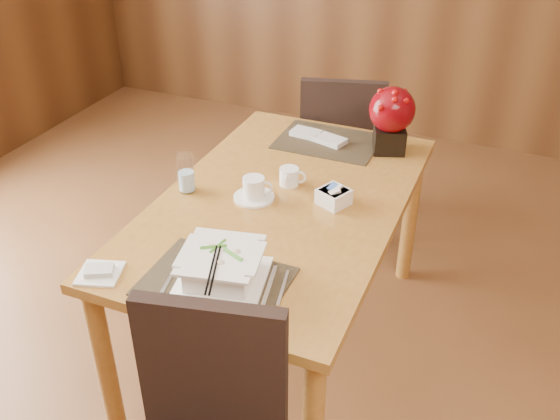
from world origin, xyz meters
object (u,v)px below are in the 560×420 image
at_px(soup_setting, 222,268).
at_px(dining_table, 282,220).
at_px(berry_decor, 392,116).
at_px(bread_plate, 100,273).
at_px(creamer_jug, 289,176).
at_px(coffee_cup, 254,190).
at_px(water_glass, 186,173).
at_px(sugar_caddy, 334,197).
at_px(far_chair, 341,148).

bearing_deg(soup_setting, dining_table, 80.48).
distance_m(berry_decor, bread_plate, 1.40).
bearing_deg(creamer_jug, coffee_cup, -127.76).
distance_m(coffee_cup, bread_plate, 0.68).
bearing_deg(dining_table, bread_plate, -118.81).
xyz_separation_m(coffee_cup, water_glass, (-0.27, -0.05, 0.04)).
bearing_deg(water_glass, berry_decor, 45.35).
bearing_deg(coffee_cup, bread_plate, -112.54).
xyz_separation_m(dining_table, soup_setting, (0.02, -0.54, 0.15)).
bearing_deg(sugar_caddy, creamer_jug, 160.72).
height_order(dining_table, far_chair, far_chair).
xyz_separation_m(water_glass, far_chair, (0.32, 1.03, -0.30)).
height_order(bread_plate, far_chair, far_chair).
bearing_deg(water_glass, bread_plate, -89.26).
height_order(coffee_cup, sugar_caddy, coffee_cup).
distance_m(soup_setting, sugar_caddy, 0.61).
relative_size(soup_setting, creamer_jug, 3.23).
bearing_deg(soup_setting, coffee_cup, 91.96).
xyz_separation_m(berry_decor, far_chair, (-0.33, 0.38, -0.39)).
relative_size(creamer_jug, far_chair, 0.11).
bearing_deg(berry_decor, dining_table, -115.65).
distance_m(creamer_jug, bread_plate, 0.85).
bearing_deg(sugar_caddy, soup_setting, -106.58).
bearing_deg(water_glass, sugar_caddy, 12.68).
bearing_deg(soup_setting, far_chair, 81.17).
height_order(dining_table, sugar_caddy, sugar_caddy).
bearing_deg(creamer_jug, sugar_caddy, -28.15).
height_order(sugar_caddy, far_chair, far_chair).
bearing_deg(dining_table, berry_decor, 64.35).
height_order(dining_table, soup_setting, soup_setting).
xyz_separation_m(coffee_cup, far_chair, (0.05, 0.98, -0.26)).
distance_m(dining_table, far_chair, 0.96).
distance_m(dining_table, coffee_cup, 0.17).
distance_m(water_glass, creamer_jug, 0.41).
relative_size(dining_table, far_chair, 1.60).
distance_m(dining_table, creamer_jug, 0.18).
bearing_deg(sugar_caddy, bread_plate, -128.29).
relative_size(sugar_caddy, berry_decor, 0.35).
bearing_deg(berry_decor, coffee_cup, -121.95).
xyz_separation_m(water_glass, sugar_caddy, (0.56, 0.13, -0.05)).
distance_m(water_glass, berry_decor, 0.92).
relative_size(coffee_cup, berry_decor, 0.54).
distance_m(soup_setting, coffee_cup, 0.52).
bearing_deg(soup_setting, berry_decor, 65.50).
bearing_deg(dining_table, coffee_cup, -162.00).
relative_size(water_glass, creamer_jug, 1.56).
xyz_separation_m(creamer_jug, far_chair, (-0.03, 0.83, -0.26)).
bearing_deg(coffee_cup, far_chair, 87.06).
distance_m(soup_setting, berry_decor, 1.15).
height_order(soup_setting, berry_decor, berry_decor).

